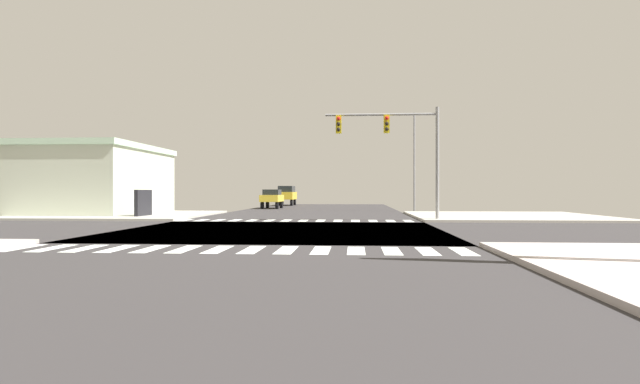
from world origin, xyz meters
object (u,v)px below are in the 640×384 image
Objects in this scene: traffic_signal_mast at (393,137)px; suv_crossing_1 at (287,194)px; street_lamp at (412,153)px; bank_building at (81,180)px; sedan_nearside_1 at (272,197)px.

suv_crossing_1 is (-10.41, 31.34, -3.40)m from traffic_signal_mast.
street_lamp is 0.71× the size of bank_building.
traffic_signal_mast is at bearing -100.34° from street_lamp.
bank_building is 18.38m from sedan_nearside_1.
traffic_signal_mast is 14.86m from street_lamp.
traffic_signal_mast is 1.41× the size of suv_crossing_1.
sedan_nearside_1 is 0.93× the size of suv_crossing_1.
street_lamp reaches higher than suv_crossing_1.
bank_building is at bearing 64.44° from suv_crossing_1.
bank_building is at bearing 49.77° from sedan_nearside_1.
street_lamp reaches higher than traffic_signal_mast.
bank_building is 2.59× the size of suv_crossing_1.
suv_crossing_1 is at bearing 64.44° from bank_building.
traffic_signal_mast is 0.77× the size of street_lamp.
suv_crossing_1 is (-13.07, 16.72, -3.62)m from street_lamp.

